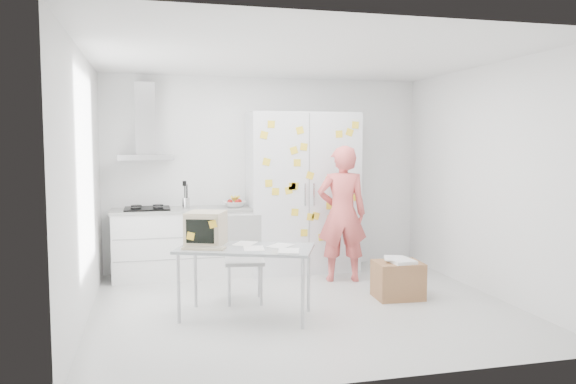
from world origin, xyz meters
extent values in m
cube|color=silver|center=(0.00, 0.00, -0.01)|extent=(4.50, 4.00, 0.02)
cube|color=white|center=(0.00, 2.00, 1.35)|extent=(4.50, 0.02, 2.70)
cube|color=white|center=(-2.25, 0.00, 1.35)|extent=(0.02, 4.00, 2.70)
cube|color=white|center=(2.25, 0.00, 1.35)|extent=(0.02, 4.00, 2.70)
cube|color=white|center=(0.00, 0.00, 2.70)|extent=(4.50, 4.00, 0.02)
cube|color=white|center=(-1.20, 1.70, 0.44)|extent=(1.80, 0.60, 0.88)
cube|color=gray|center=(-1.20, 1.40, 0.58)|extent=(1.76, 0.01, 0.01)
cube|color=gray|center=(-1.20, 1.40, 0.30)|extent=(1.76, 0.01, 0.01)
cube|color=#9E9E99|center=(-1.20, 1.70, 0.90)|extent=(1.84, 0.63, 0.04)
cube|color=black|center=(-1.65, 1.70, 0.93)|extent=(0.58, 0.50, 0.03)
cylinder|color=black|center=(-1.79, 1.58, 0.95)|extent=(0.14, 0.14, 0.02)
cylinder|color=black|center=(-1.51, 1.58, 0.95)|extent=(0.14, 0.14, 0.02)
cylinder|color=black|center=(-1.79, 1.82, 0.95)|extent=(0.14, 0.14, 0.02)
cylinder|color=black|center=(-1.51, 1.82, 0.95)|extent=(0.14, 0.14, 0.02)
cylinder|color=silver|center=(-1.15, 1.70, 0.99)|extent=(0.10, 0.10, 0.14)
cylinder|color=black|center=(-1.16, 1.71, 1.09)|extent=(0.01, 0.01, 0.30)
cylinder|color=black|center=(-1.13, 1.69, 1.09)|extent=(0.01, 0.01, 0.30)
cylinder|color=black|center=(-1.15, 1.72, 1.09)|extent=(0.01, 0.01, 0.30)
cube|color=black|center=(-1.16, 1.71, 1.25)|extent=(0.05, 0.01, 0.07)
imported|color=white|center=(-0.50, 1.70, 0.96)|extent=(0.31, 0.31, 0.08)
sphere|color=#B2140F|center=(-0.56, 1.72, 0.99)|extent=(0.08, 0.08, 0.08)
sphere|color=#B2140F|center=(-0.47, 1.65, 0.99)|extent=(0.08, 0.08, 0.08)
sphere|color=#B2140F|center=(-0.43, 1.74, 0.99)|extent=(0.08, 0.08, 0.08)
cylinder|color=yellow|center=(-0.52, 1.72, 1.03)|extent=(0.09, 0.17, 0.10)
cylinder|color=yellow|center=(-0.49, 1.72, 1.03)|extent=(0.04, 0.17, 0.10)
cylinder|color=yellow|center=(-0.47, 1.72, 1.03)|extent=(0.08, 0.17, 0.10)
cube|color=silver|center=(-1.65, 1.75, 1.60)|extent=(0.70, 0.48, 0.07)
cube|color=silver|center=(-1.65, 1.87, 2.10)|extent=(0.26, 0.24, 0.95)
cube|color=silver|center=(0.45, 1.68, 1.10)|extent=(1.50, 0.65, 2.20)
cube|color=slate|center=(0.45, 1.35, 1.10)|extent=(0.01, 0.01, 2.16)
cube|color=silver|center=(0.39, 1.34, 1.10)|extent=(0.02, 0.02, 0.30)
cube|color=silver|center=(0.51, 1.34, 1.10)|extent=(0.02, 0.02, 0.30)
cube|color=yellow|center=(0.86, 1.34, 1.90)|extent=(0.10, 0.00, 0.10)
cube|color=yellow|center=(1.01, 1.34, 1.93)|extent=(0.12, 0.00, 0.12)
cube|color=yellow|center=(1.12, 1.34, 1.05)|extent=(0.12, 0.00, 0.12)
cube|color=yellow|center=(0.22, 1.34, 1.21)|extent=(0.10, 0.00, 0.10)
cube|color=yellow|center=(0.46, 1.34, 1.35)|extent=(0.12, 0.00, 0.12)
cube|color=yellow|center=(0.83, 1.34, 0.86)|extent=(0.12, 0.00, 0.12)
cube|color=yellow|center=(0.25, 1.34, 0.87)|extent=(0.10, 0.00, 0.10)
cube|color=yellow|center=(0.32, 1.34, 1.95)|extent=(0.12, 0.00, 0.12)
cube|color=yellow|center=(0.54, 1.34, 0.81)|extent=(0.12, 0.00, 0.12)
cube|color=yellow|center=(0.86, 1.34, 1.19)|extent=(0.12, 0.00, 0.12)
cube|color=yellow|center=(0.74, 1.34, 0.94)|extent=(0.10, 0.00, 0.10)
cube|color=yellow|center=(0.24, 1.34, 1.69)|extent=(0.12, 0.00, 0.12)
cube|color=yellow|center=(-0.01, 1.34, 1.15)|extent=(0.10, 0.00, 0.10)
cube|color=yellow|center=(-0.10, 1.34, 1.26)|extent=(0.10, 0.00, 0.10)
cube|color=yellow|center=(-0.16, 1.34, 1.89)|extent=(0.11, 0.00, 0.11)
cube|color=yellow|center=(0.38, 1.34, 0.59)|extent=(0.10, 0.00, 0.10)
cube|color=yellow|center=(0.25, 1.34, 1.22)|extent=(0.11, 0.00, 0.11)
cube|color=yellow|center=(0.99, 1.34, 0.59)|extent=(0.11, 0.00, 0.11)
cube|color=yellow|center=(1.09, 1.34, 2.03)|extent=(0.10, 0.00, 0.10)
cube|color=yellow|center=(0.28, 1.34, 1.53)|extent=(0.10, 0.00, 0.10)
cube|color=yellow|center=(0.17, 1.34, 1.16)|extent=(0.11, 0.00, 0.11)
cube|color=yellow|center=(0.63, 1.34, 0.52)|extent=(0.10, 0.00, 0.10)
cube|color=yellow|center=(-0.07, 1.34, 2.03)|extent=(0.10, 0.00, 0.10)
cube|color=yellow|center=(-0.13, 1.34, 1.54)|extent=(0.12, 0.00, 0.12)
cube|color=yellow|center=(0.76, 1.34, 0.77)|extent=(0.11, 0.00, 0.11)
cube|color=yellow|center=(0.37, 1.34, 1.73)|extent=(0.11, 0.00, 0.11)
cube|color=yellow|center=(0.72, 1.34, 1.28)|extent=(0.11, 0.00, 0.11)
cube|color=yellow|center=(0.47, 1.34, 0.80)|extent=(0.11, 0.00, 0.11)
imported|color=#E15A57|center=(0.79, 0.99, 0.88)|extent=(0.70, 0.53, 1.75)
cube|color=#999FA3|center=(-0.68, -0.24, 0.71)|extent=(1.50, 1.13, 0.03)
cylinder|color=#ADAEB2|center=(-1.36, -0.28, 0.35)|extent=(0.05, 0.05, 0.69)
cylinder|color=#ADAEB2|center=(-0.21, -0.73, 0.35)|extent=(0.05, 0.05, 0.69)
cylinder|color=#ADAEB2|center=(-1.15, 0.24, 0.35)|extent=(0.05, 0.05, 0.69)
cylinder|color=#ADAEB2|center=(0.00, -0.21, 0.35)|extent=(0.05, 0.05, 0.69)
cube|color=#C1B190|center=(-1.05, -0.01, 0.90)|extent=(0.48, 0.49, 0.35)
cube|color=#C1B190|center=(-1.13, -0.20, 0.90)|extent=(0.33, 0.14, 0.31)
cube|color=black|center=(-1.13, -0.21, 0.90)|extent=(0.27, 0.11, 0.24)
cube|color=yellow|center=(-1.22, -0.18, 0.85)|extent=(0.08, 0.04, 0.09)
cube|color=yellow|center=(-1.01, -0.26, 0.98)|extent=(0.09, 0.04, 0.09)
cube|color=#C1B190|center=(-1.10, -0.26, 0.74)|extent=(0.45, 0.29, 0.02)
cube|color=gray|center=(-1.10, -0.26, 0.75)|extent=(0.40, 0.24, 0.01)
cube|color=white|center=(-0.61, -0.32, 0.73)|extent=(0.24, 0.31, 0.00)
cube|color=white|center=(-0.32, -0.26, 0.73)|extent=(0.34, 0.35, 0.00)
cube|color=white|center=(-0.30, -0.55, 0.73)|extent=(0.27, 0.33, 0.00)
cube|color=white|center=(-0.65, -0.05, 0.73)|extent=(0.32, 0.35, 0.00)
cube|color=#A7A7A5|center=(-0.59, 0.33, 0.46)|extent=(0.48, 0.48, 0.04)
cube|color=#A7A7A5|center=(-0.57, 0.52, 0.72)|extent=(0.41, 0.08, 0.47)
cylinder|color=#A3A3A7|center=(-0.79, 0.18, 0.22)|extent=(0.03, 0.03, 0.44)
cylinder|color=#A3A3A7|center=(-0.44, 0.13, 0.22)|extent=(0.03, 0.03, 0.44)
cylinder|color=#A3A3A7|center=(-0.75, 0.52, 0.22)|extent=(0.03, 0.03, 0.44)
cylinder|color=#A3A3A7|center=(-0.40, 0.48, 0.22)|extent=(0.03, 0.03, 0.44)
cube|color=#976841|center=(1.14, 0.04, 0.21)|extent=(0.55, 0.45, 0.42)
cube|color=white|center=(1.16, 0.02, 0.44)|extent=(0.27, 0.35, 0.04)
cube|color=white|center=(1.11, 0.09, 0.46)|extent=(0.32, 0.37, 0.00)
camera|label=1|loc=(-1.60, -5.81, 1.78)|focal=35.00mm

